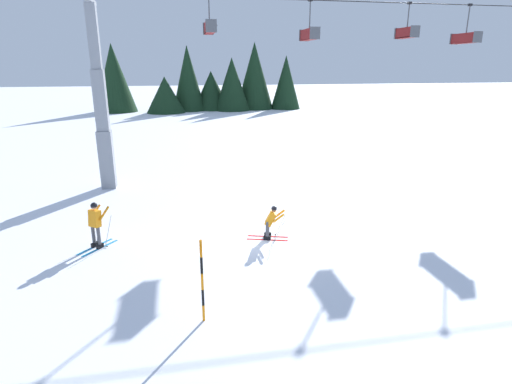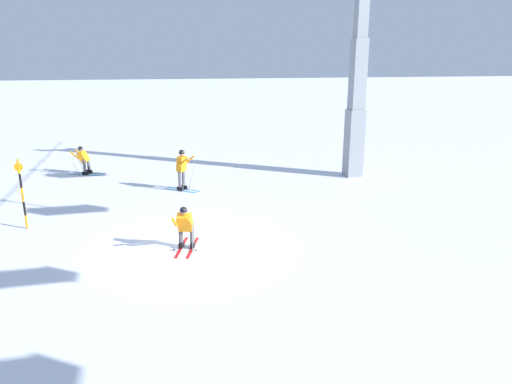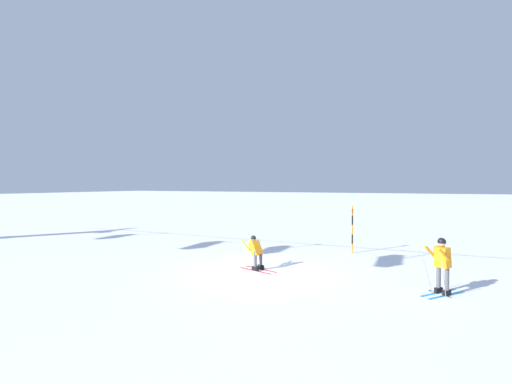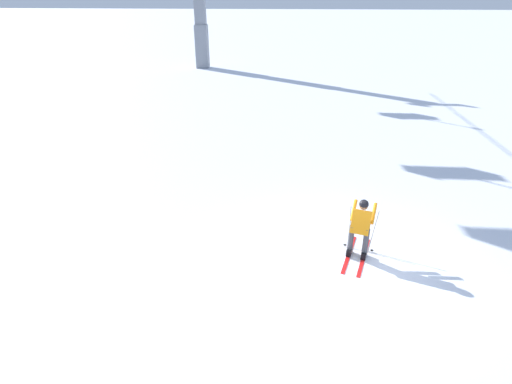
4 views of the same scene
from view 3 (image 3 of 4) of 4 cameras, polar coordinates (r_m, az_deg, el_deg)
The scene contains 4 objects.
ground_plane at distance 13.97m, azimuth 0.99°, elevation -12.98°, with size 260.00×260.00×0.00m, color white.
skier_carving_main at distance 14.14m, azimuth -0.07°, elevation -9.63°, with size 1.68×0.97×1.48m.
trail_marker_pole at distance 17.99m, azimuth 15.59°, elevation -5.71°, with size 0.07×0.28×2.36m.
skier_distant_downhill at distance 12.42m, azimuth 28.30°, elevation -9.99°, with size 1.33×1.52×1.81m.
Camera 3 is at (-5.44, 12.41, 3.44)m, focal length 24.27 mm.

